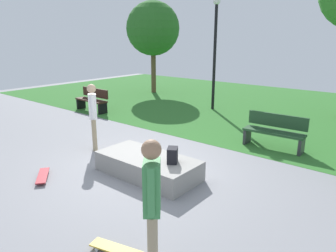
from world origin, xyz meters
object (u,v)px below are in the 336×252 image
skater_watching (93,112)px  skateboard_spare (43,176)px  backpack_on_ledge (172,155)px  park_bench_center_lawn (275,131)px  park_bench_near_path (93,99)px  skater_performing_trick (152,198)px  tree_leaning_ash (153,29)px  concrete_ledge (148,166)px  lamp_post (215,44)px  skateboard_by_ledge (117,249)px

skater_watching → skateboard_spare: size_ratio=2.30×
backpack_on_ledge → park_bench_center_lawn: bearing=134.4°
backpack_on_ledge → park_bench_near_path: (-6.60, 3.06, -0.11)m
backpack_on_ledge → skateboard_spare: size_ratio=0.42×
park_bench_center_lawn → park_bench_near_path: (-7.41, -0.34, 0.00)m
skateboard_spare → park_bench_near_path: size_ratio=0.47×
skater_watching → park_bench_center_lawn: bearing=41.1°
skater_performing_trick → tree_leaning_ash: tree_leaning_ash is taller
concrete_ledge → lamp_post: (-2.36, 6.51, 2.43)m
concrete_ledge → park_bench_near_path: 6.75m
park_bench_near_path → tree_leaning_ash: size_ratio=0.34×
skater_performing_trick → skateboard_spare: 3.84m
skater_performing_trick → lamp_post: bearing=117.1°
backpack_on_ledge → tree_leaning_ash: bearing=-168.3°
park_bench_near_path → skateboard_by_ledge: bearing=-35.6°
tree_leaning_ash → skateboard_spare: bearing=-60.5°
park_bench_center_lawn → tree_leaning_ash: bearing=151.7°
backpack_on_ledge → skateboard_spare: backpack_on_ledge is taller
concrete_ledge → backpack_on_ledge: bearing=6.3°
skateboard_spare → tree_leaning_ash: tree_leaning_ash is taller
skateboard_by_ledge → tree_leaning_ash: (-8.48, 10.23, 3.26)m
skater_watching → skateboard_by_ledge: (3.63, -2.47, -0.97)m
skater_performing_trick → tree_leaning_ash: 13.85m
skater_performing_trick → tree_leaning_ash: (-9.12, 10.17, 2.27)m
lamp_post → skater_watching: bearing=-88.6°
skater_performing_trick → tree_leaning_ash: bearing=131.9°
lamp_post → skateboard_spare: bearing=-84.7°
lamp_post → backpack_on_ledge: bearing=-65.1°
backpack_on_ledge → park_bench_center_lawn: park_bench_center_lawn is taller
concrete_ledge → skateboard_spare: bearing=-135.9°
concrete_ledge → skater_watching: bearing=172.4°
skater_performing_trick → skateboard_spare: (-3.67, 0.56, -0.99)m
concrete_ledge → park_bench_center_lawn: park_bench_center_lawn is taller
backpack_on_ledge → park_bench_center_lawn: (0.81, 3.40, -0.11)m
park_bench_near_path → lamp_post: bearing=43.1°
skateboard_spare → park_bench_near_path: bearing=132.9°
backpack_on_ledge → tree_leaning_ash: (-7.68, 7.98, 2.73)m
concrete_ledge → lamp_post: bearing=109.9°
tree_leaning_ash → lamp_post: 4.99m
skater_watching → park_bench_center_lawn: skater_watching is taller
park_bench_center_lawn → lamp_post: 5.33m
concrete_ledge → lamp_post: size_ratio=0.52×
backpack_on_ledge → park_bench_near_path: bearing=-147.1°
skateboard_by_ledge → park_bench_near_path: bearing=144.4°
concrete_ledge → skateboard_by_ledge: 2.60m
backpack_on_ledge → skater_watching: bearing=-126.7°
skater_performing_trick → lamp_post: size_ratio=0.41×
skateboard_spare → lamp_post: 8.51m
skater_performing_trick → park_bench_center_lawn: (-0.62, 5.59, -0.58)m
concrete_ledge → tree_leaning_ash: (-7.05, 8.05, 3.11)m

